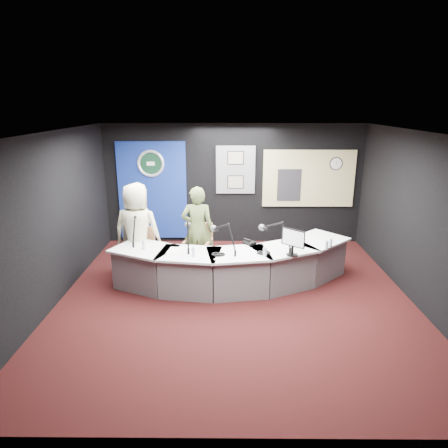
{
  "coord_description": "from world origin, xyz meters",
  "views": [
    {
      "loc": [
        -0.14,
        -6.21,
        3.23
      ],
      "look_at": [
        -0.2,
        0.8,
        1.1
      ],
      "focal_mm": 32.0,
      "sensor_mm": 36.0,
      "label": 1
    }
  ],
  "objects_px": {
    "armchair_left": "(139,254)",
    "armchair_right": "(198,250)",
    "broadcast_desk": "(232,266)",
    "person_man": "(137,231)",
    "person_woman": "(198,230)"
  },
  "relations": [
    {
      "from": "armchair_left",
      "to": "armchair_right",
      "type": "height_order",
      "value": "armchair_left"
    },
    {
      "from": "person_woman",
      "to": "armchair_right",
      "type": "bearing_deg",
      "value": -0.0
    },
    {
      "from": "person_man",
      "to": "broadcast_desk",
      "type": "bearing_deg",
      "value": 174.21
    },
    {
      "from": "armchair_left",
      "to": "armchair_right",
      "type": "relative_size",
      "value": 1.02
    },
    {
      "from": "broadcast_desk",
      "to": "armchair_left",
      "type": "xyz_separation_m",
      "value": [
        -1.79,
        0.38,
        0.08
      ]
    },
    {
      "from": "broadcast_desk",
      "to": "armchair_right",
      "type": "bearing_deg",
      "value": 136.81
    },
    {
      "from": "armchair_right",
      "to": "person_woman",
      "type": "relative_size",
      "value": 0.52
    },
    {
      "from": "armchair_left",
      "to": "armchair_right",
      "type": "bearing_deg",
      "value": 30.85
    },
    {
      "from": "broadcast_desk",
      "to": "armchair_left",
      "type": "height_order",
      "value": "armchair_left"
    },
    {
      "from": "broadcast_desk",
      "to": "person_man",
      "type": "relative_size",
      "value": 2.45
    },
    {
      "from": "person_man",
      "to": "person_woman",
      "type": "relative_size",
      "value": 1.06
    },
    {
      "from": "person_man",
      "to": "person_woman",
      "type": "distance_m",
      "value": 1.15
    },
    {
      "from": "person_man",
      "to": "person_woman",
      "type": "xyz_separation_m",
      "value": [
        1.12,
        0.24,
        -0.06
      ]
    },
    {
      "from": "broadcast_desk",
      "to": "person_woman",
      "type": "bearing_deg",
      "value": 136.81
    },
    {
      "from": "armchair_left",
      "to": "person_woman",
      "type": "relative_size",
      "value": 0.53
    }
  ]
}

